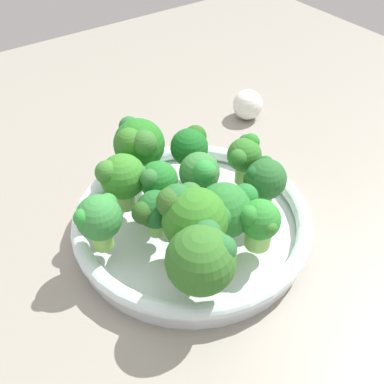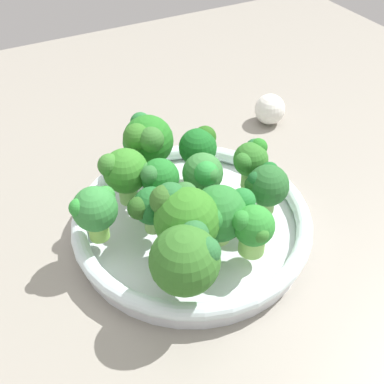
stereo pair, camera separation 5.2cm
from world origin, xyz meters
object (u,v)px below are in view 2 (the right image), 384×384
(broccoli_floret_5, at_px, (253,228))
(broccoli_floret_12, at_px, (266,185))
(bowl, at_px, (192,222))
(broccoli_floret_0, at_px, (147,140))
(broccoli_floret_11, at_px, (159,180))
(broccoli_floret_9, at_px, (187,259))
(broccoli_floret_7, at_px, (251,159))
(broccoli_floret_3, at_px, (204,174))
(broccoli_floret_1, at_px, (150,208))
(broccoli_floret_6, at_px, (95,210))
(broccoli_floret_10, at_px, (184,216))
(broccoli_floret_4, at_px, (200,146))
(broccoli_floret_8, at_px, (123,171))
(garlic_bulb, at_px, (270,109))
(broccoli_floret_2, at_px, (221,213))

(broccoli_floret_5, distance_m, broccoli_floret_12, 0.07)
(bowl, xyz_separation_m, broccoli_floret_0, (0.01, -0.09, 0.06))
(bowl, relative_size, broccoli_floret_5, 4.78)
(broccoli_floret_12, bearing_deg, broccoli_floret_0, -56.17)
(bowl, relative_size, broccoli_floret_11, 4.41)
(broccoli_floret_9, xyz_separation_m, broccoli_floret_11, (-0.03, -0.12, -0.01))
(broccoli_floret_7, bearing_deg, broccoli_floret_0, -41.82)
(broccoli_floret_3, bearing_deg, broccoli_floret_7, 174.53)
(broccoli_floret_1, height_order, broccoli_floret_11, broccoli_floret_11)
(broccoli_floret_9, bearing_deg, bowl, -120.23)
(broccoli_floret_11, bearing_deg, broccoli_floret_6, 10.73)
(broccoli_floret_0, bearing_deg, broccoli_floret_5, 102.37)
(broccoli_floret_7, distance_m, broccoli_floret_10, 0.13)
(broccoli_floret_3, relative_size, broccoli_floret_4, 1.03)
(bowl, height_order, broccoli_floret_10, broccoli_floret_10)
(broccoli_floret_0, relative_size, broccoli_floret_8, 1.08)
(broccoli_floret_0, height_order, garlic_bulb, broccoli_floret_0)
(broccoli_floret_4, xyz_separation_m, broccoli_floret_9, (0.10, 0.16, 0.01))
(broccoli_floret_12, bearing_deg, broccoli_floret_8, -33.18)
(broccoli_floret_8, distance_m, broccoli_floret_11, 0.04)
(garlic_bulb, bearing_deg, broccoli_floret_7, 47.47)
(broccoli_floret_1, relative_size, broccoli_floret_5, 0.95)
(broccoli_floret_3, height_order, broccoli_floret_9, broccoli_floret_9)
(broccoli_floret_5, bearing_deg, broccoli_floret_9, 8.63)
(broccoli_floret_10, bearing_deg, broccoli_floret_8, -75.53)
(garlic_bulb, bearing_deg, broccoli_floret_5, 51.26)
(broccoli_floret_0, distance_m, broccoli_floret_3, 0.09)
(broccoli_floret_5, bearing_deg, broccoli_floret_1, -43.77)
(broccoli_floret_4, relative_size, broccoli_floret_10, 0.73)
(broccoli_floret_1, bearing_deg, broccoli_floret_3, -164.69)
(broccoli_floret_4, bearing_deg, broccoli_floret_1, 36.32)
(broccoli_floret_3, relative_size, broccoli_floret_7, 0.97)
(broccoli_floret_11, relative_size, broccoli_floret_12, 1.04)
(broccoli_floret_4, bearing_deg, broccoli_floret_5, 82.61)
(broccoli_floret_9, height_order, broccoli_floret_12, broccoli_floret_9)
(broccoli_floret_1, bearing_deg, broccoli_floret_9, 88.86)
(broccoli_floret_4, height_order, broccoli_floret_11, broccoli_floret_11)
(garlic_bulb, bearing_deg, broccoli_floret_12, 53.21)
(broccoli_floret_1, relative_size, broccoli_floret_10, 0.70)
(broccoli_floret_6, height_order, broccoli_floret_11, broccoli_floret_6)
(broccoli_floret_7, relative_size, broccoli_floret_12, 1.01)
(broccoli_floret_2, relative_size, garlic_bulb, 1.54)
(broccoli_floret_12, xyz_separation_m, garlic_bulb, (-0.14, -0.19, -0.05))
(broccoli_floret_1, bearing_deg, broccoli_floret_12, 167.03)
(broccoli_floret_2, relative_size, broccoli_floret_10, 0.92)
(broccoli_floret_0, height_order, broccoli_floret_11, broccoli_floret_0)
(broccoli_floret_3, distance_m, broccoli_floret_8, 0.09)
(broccoli_floret_3, bearing_deg, broccoli_floret_0, -66.05)
(broccoli_floret_5, xyz_separation_m, broccoli_floret_9, (0.08, 0.01, 0.01))
(broccoli_floret_9, relative_size, broccoli_floret_12, 1.26)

